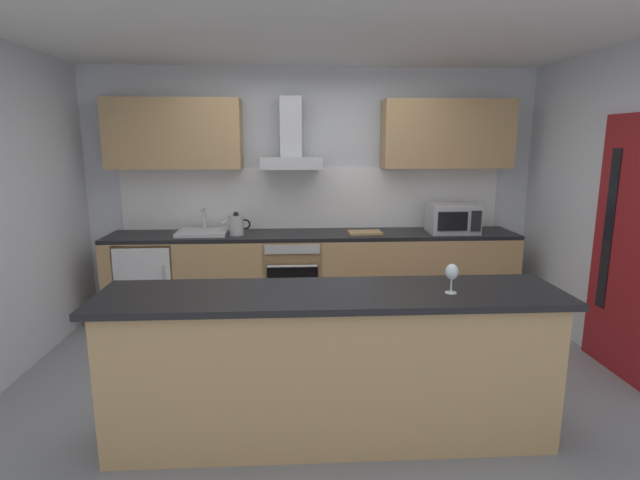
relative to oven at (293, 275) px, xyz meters
The scene contains 16 objects.
ground 1.51m from the oven, 80.99° to the right, with size 5.79×4.52×0.02m, color gray.
ceiling 2.58m from the oven, 80.99° to the right, with size 5.79×4.52×0.02m, color white.
wall_back 0.96m from the oven, 61.12° to the left, with size 5.79×0.12×2.60m, color silver.
backsplash_tile 0.87m from the oven, 56.16° to the left, with size 4.07×0.02×0.66m, color white.
counter_back 0.23m from the oven, ahead, with size 4.22×0.60×0.90m.
counter_island 2.20m from the oven, 83.80° to the right, with size 2.78×0.64×0.96m.
upper_cabinets 1.48m from the oven, 38.19° to the left, with size 4.16×0.32×0.70m.
side_door 3.02m from the oven, 28.62° to the right, with size 0.08×0.85×2.05m.
oven is the anchor object (origin of this frame).
refrigerator 1.46m from the oven, behind, with size 0.58×0.60×0.85m.
microwave 1.77m from the oven, ahead, with size 0.50×0.38×0.30m.
sink 1.03m from the oven, behind, with size 0.50×0.40×0.26m.
kettle 0.78m from the oven, behind, with size 0.29×0.15×0.24m.
range_hood 1.33m from the oven, 90.00° to the left, with size 0.62×0.45×0.72m.
wine_glass 2.52m from the oven, 67.54° to the right, with size 0.08×0.08×0.18m.
chopping_board 0.88m from the oven, ahead, with size 0.34×0.22×0.02m, color tan.
Camera 1 is at (-0.22, -3.57, 1.84)m, focal length 27.57 mm.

